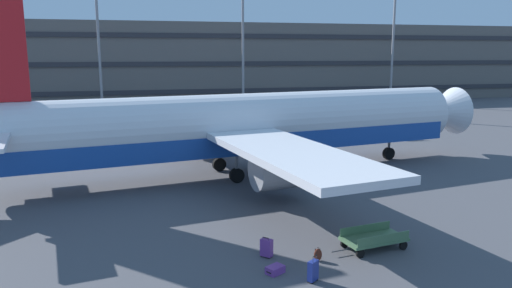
# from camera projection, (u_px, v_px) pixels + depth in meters

# --- Properties ---
(ground_plane) EXTENTS (600.00, 600.00, 0.00)m
(ground_plane) POSITION_uv_depth(u_px,v_px,m) (235.00, 178.00, 30.92)
(ground_plane) COLOR #4C4C51
(terminal_structure) EXTENTS (122.55, 15.93, 12.53)m
(terminal_structure) POSITION_uv_depth(u_px,v_px,m) (172.00, 63.00, 80.17)
(terminal_structure) COLOR #605B56
(terminal_structure) RESTS_ON ground_plane
(airliner) EXTENTS (37.00, 29.95, 11.14)m
(airliner) POSITION_uv_depth(u_px,v_px,m) (239.00, 127.00, 31.15)
(airliner) COLOR silver
(airliner) RESTS_ON ground_plane
(light_mast_left) EXTENTS (1.80, 0.50, 25.89)m
(light_mast_left) POSITION_uv_depth(u_px,v_px,m) (96.00, 0.00, 63.33)
(light_mast_left) COLOR gray
(light_mast_left) RESTS_ON ground_plane
(light_mast_center_left) EXTENTS (1.80, 0.50, 24.44)m
(light_mast_center_left) POSITION_uv_depth(u_px,v_px,m) (243.00, 9.00, 68.06)
(light_mast_center_left) COLOR gray
(light_mast_center_left) RESTS_ON ground_plane
(light_mast_center_right) EXTENTS (1.80, 0.50, 18.98)m
(light_mast_center_right) POSITION_uv_depth(u_px,v_px,m) (394.00, 31.00, 74.12)
(light_mast_center_right) COLOR gray
(light_mast_center_right) RESTS_ON ground_plane
(suitcase_orange) EXTENTS (0.51, 0.51, 0.84)m
(suitcase_orange) POSITION_uv_depth(u_px,v_px,m) (267.00, 248.00, 18.92)
(suitcase_orange) COLOR #72388C
(suitcase_orange) RESTS_ON ground_plane
(suitcase_small) EXTENTS (0.46, 0.42, 0.98)m
(suitcase_small) POSITION_uv_depth(u_px,v_px,m) (313.00, 271.00, 16.88)
(suitcase_small) COLOR navy
(suitcase_small) RESTS_ON ground_plane
(suitcase_teal) EXTENTS (0.77, 0.70, 0.28)m
(suitcase_teal) POSITION_uv_depth(u_px,v_px,m) (275.00, 270.00, 17.57)
(suitcase_teal) COLOR #72388C
(suitcase_teal) RESTS_ON ground_plane
(backpack_purple) EXTENTS (0.34, 0.25, 0.55)m
(backpack_purple) POSITION_uv_depth(u_px,v_px,m) (318.00, 255.00, 18.58)
(backpack_purple) COLOR #592619
(backpack_purple) RESTS_ON ground_plane
(baggage_cart) EXTENTS (3.36, 1.69, 0.82)m
(baggage_cart) POSITION_uv_depth(u_px,v_px,m) (374.00, 239.00, 19.73)
(baggage_cart) COLOR #4C724C
(baggage_cart) RESTS_ON ground_plane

